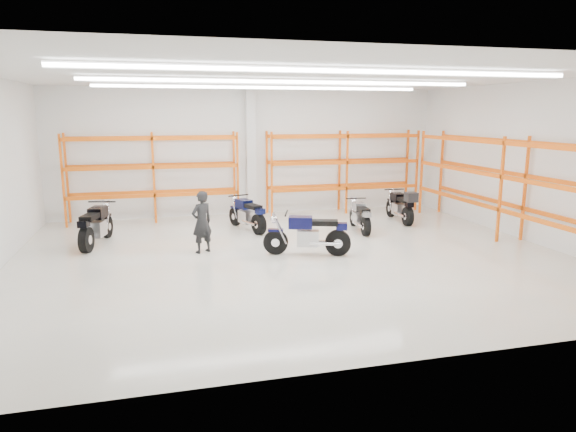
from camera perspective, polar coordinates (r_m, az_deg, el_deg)
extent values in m
plane|color=beige|center=(13.30, 0.48, -4.45)|extent=(14.00, 14.00, 0.00)
cube|color=white|center=(18.71, -4.26, 7.11)|extent=(14.00, 0.02, 4.50)
cube|color=white|center=(7.30, 12.69, 0.26)|extent=(14.00, 0.02, 4.50)
cube|color=white|center=(16.15, 25.38, 5.39)|extent=(0.02, 12.00, 4.50)
cube|color=white|center=(12.83, 0.52, 15.27)|extent=(14.00, 12.00, 0.02)
cube|color=white|center=(9.96, 5.13, 15.79)|extent=(10.00, 0.22, 0.10)
cube|color=white|center=(13.31, -0.06, 14.70)|extent=(10.00, 0.22, 0.10)
cube|color=white|center=(16.23, -2.76, 14.08)|extent=(10.00, 0.22, 0.10)
cylinder|color=black|center=(13.38, -1.38, -2.92)|extent=(0.65, 0.33, 0.65)
cylinder|color=black|center=(13.33, 5.57, -2.99)|extent=(0.70, 0.39, 0.67)
cylinder|color=silver|center=(13.38, -1.38, -2.92)|extent=(0.25, 0.21, 0.22)
cylinder|color=silver|center=(13.33, 5.57, -2.99)|extent=(0.29, 0.28, 0.24)
cube|color=#0C0C36|center=(13.30, -1.39, -1.57)|extent=(0.42, 0.28, 0.06)
cube|color=#B7B7BC|center=(13.30, 2.23, -2.44)|extent=(0.65, 0.55, 0.41)
cube|color=#A5A5AA|center=(13.32, 3.99, -2.92)|extent=(0.76, 0.36, 0.09)
cube|color=#0C0C36|center=(13.21, 1.40, -0.71)|extent=(0.69, 0.54, 0.30)
cube|color=black|center=(13.20, 4.02, -0.74)|extent=(0.78, 0.53, 0.13)
cube|color=#0C0C36|center=(13.23, 5.98, -1.13)|extent=(0.34, 0.31, 0.17)
cylinder|color=black|center=(13.19, -0.19, 0.33)|extent=(0.27, 0.73, 0.04)
sphere|color=silver|center=(13.25, -1.58, -0.39)|extent=(0.20, 0.20, 0.20)
cylinder|color=silver|center=(13.15, 4.18, -3.11)|extent=(0.80, 0.35, 0.10)
cylinder|color=black|center=(16.07, -19.45, -1.13)|extent=(0.29, 0.68, 0.66)
cylinder|color=black|center=(14.54, -21.51, -2.49)|extent=(0.36, 0.71, 0.69)
cylinder|color=silver|center=(16.07, -19.45, -1.13)|extent=(0.20, 0.25, 0.22)
cylinder|color=silver|center=(14.54, -21.51, -2.49)|extent=(0.27, 0.29, 0.24)
cube|color=black|center=(16.00, -19.52, 0.04)|extent=(0.26, 0.43, 0.07)
cube|color=#B7B7BC|center=(15.24, -20.50, -1.33)|extent=(0.52, 0.65, 0.42)
cube|color=#A5A5AA|center=(14.88, -21.01, -2.10)|extent=(0.31, 0.78, 0.09)
cube|color=black|center=(15.35, -20.36, 0.36)|extent=(0.51, 0.69, 0.31)
cube|color=black|center=(14.78, -21.15, -0.10)|extent=(0.50, 0.79, 0.13)
cube|color=black|center=(14.37, -21.76, -0.81)|extent=(0.30, 0.34, 0.18)
cylinder|color=black|center=(15.66, -19.97, 1.50)|extent=(0.76, 0.22, 0.04)
sphere|color=silver|center=(15.99, -19.54, 1.08)|extent=(0.21, 0.21, 0.21)
cylinder|color=silver|center=(14.90, -21.70, -2.13)|extent=(0.29, 0.83, 0.10)
cylinder|color=black|center=(16.89, -5.90, -0.04)|extent=(0.32, 0.62, 0.61)
cylinder|color=black|center=(15.58, -3.27, -0.92)|extent=(0.38, 0.65, 0.63)
cylinder|color=silver|center=(16.89, -5.90, -0.04)|extent=(0.20, 0.24, 0.20)
cylinder|color=silver|center=(15.58, -3.27, -0.92)|extent=(0.27, 0.28, 0.22)
cube|color=#0B113D|center=(16.83, -5.92, 0.97)|extent=(0.27, 0.40, 0.06)
cube|color=#B7B7BC|center=(16.18, -4.59, -0.08)|extent=(0.52, 0.62, 0.39)
cube|color=#A5A5AA|center=(15.87, -3.90, -0.67)|extent=(0.35, 0.71, 0.08)
cube|color=#0B113D|center=(16.27, -4.93, 1.36)|extent=(0.52, 0.65, 0.28)
cube|color=black|center=(15.78, -3.93, 1.06)|extent=(0.51, 0.73, 0.12)
cube|color=#0B113D|center=(15.43, -3.13, 0.53)|extent=(0.30, 0.32, 0.16)
cylinder|color=black|center=(16.53, -5.52, 2.29)|extent=(0.68, 0.27, 0.04)
sphere|color=silver|center=(16.82, -6.01, 1.88)|extent=(0.19, 0.19, 0.19)
cylinder|color=silver|center=(15.76, -4.34, -0.76)|extent=(0.34, 0.75, 0.09)
cylinder|color=black|center=(16.89, 7.28, -0.16)|extent=(0.17, 0.57, 0.56)
cylinder|color=black|center=(15.57, 8.64, -1.14)|extent=(0.23, 0.59, 0.58)
cylinder|color=silver|center=(16.89, 7.28, -0.16)|extent=(0.15, 0.20, 0.19)
cylinder|color=silver|center=(15.57, 8.64, -1.14)|extent=(0.21, 0.22, 0.21)
cube|color=gray|center=(16.83, 7.31, 0.77)|extent=(0.18, 0.35, 0.06)
cube|color=#B7B7BC|center=(16.18, 7.97, -0.28)|extent=(0.39, 0.52, 0.35)
cube|color=#A5A5AA|center=(15.87, 8.32, -0.87)|extent=(0.18, 0.66, 0.07)
cube|color=gray|center=(16.27, 7.84, 1.06)|extent=(0.37, 0.55, 0.26)
cube|color=black|center=(15.78, 8.36, 0.72)|extent=(0.35, 0.64, 0.11)
cube|color=gray|center=(15.42, 8.76, 0.18)|extent=(0.23, 0.26, 0.15)
cylinder|color=black|center=(16.54, 7.56, 1.95)|extent=(0.65, 0.10, 0.03)
sphere|color=silver|center=(16.83, 7.29, 1.60)|extent=(0.18, 0.18, 0.18)
cylinder|color=silver|center=(15.79, 7.83, -0.91)|extent=(0.16, 0.70, 0.08)
cylinder|color=black|center=(18.59, 11.34, 0.83)|extent=(0.16, 0.61, 0.60)
cylinder|color=black|center=(17.22, 13.16, -0.04)|extent=(0.23, 0.63, 0.62)
cylinder|color=silver|center=(18.59, 11.34, 0.83)|extent=(0.16, 0.21, 0.20)
cylinder|color=silver|center=(17.22, 13.16, -0.04)|extent=(0.22, 0.24, 0.22)
cube|color=black|center=(18.54, 11.37, 1.75)|extent=(0.18, 0.37, 0.06)
cube|color=#B7B7BC|center=(17.86, 12.26, 0.76)|extent=(0.40, 0.55, 0.38)
cube|color=#A5A5AA|center=(17.53, 12.72, 0.21)|extent=(0.17, 0.71, 0.08)
cube|color=black|center=(17.96, 12.10, 2.06)|extent=(0.38, 0.59, 0.28)
cube|color=black|center=(17.45, 12.79, 1.76)|extent=(0.35, 0.68, 0.12)
cube|color=black|center=(17.08, 13.33, 1.26)|extent=(0.24, 0.28, 0.16)
cylinder|color=black|center=(18.24, 11.72, 2.92)|extent=(0.70, 0.09, 0.04)
sphere|color=silver|center=(18.54, 11.36, 2.56)|extent=(0.19, 0.19, 0.19)
cylinder|color=silver|center=(17.43, 12.29, 0.17)|extent=(0.15, 0.76, 0.09)
cube|color=black|center=(16.93, 13.53, 2.06)|extent=(0.37, 0.41, 0.30)
imported|color=black|center=(13.63, -9.55, -0.66)|extent=(0.72, 0.64, 1.64)
cube|color=white|center=(18.54, -4.16, 7.07)|extent=(0.32, 0.32, 4.50)
cube|color=#FF4405|center=(18.60, -23.35, 3.87)|extent=(0.07, 0.07, 3.00)
cube|color=#FF4405|center=(17.82, -23.73, 3.55)|extent=(0.07, 0.07, 3.00)
cube|color=#FF4405|center=(18.37, -14.68, 4.34)|extent=(0.07, 0.07, 3.00)
cube|color=#FF4405|center=(17.58, -14.68, 4.04)|extent=(0.07, 0.07, 3.00)
cube|color=#FF4405|center=(18.57, -5.99, 4.72)|extent=(0.07, 0.07, 3.00)
cube|color=#FF4405|center=(17.78, -5.61, 4.44)|extent=(0.07, 0.07, 3.00)
cube|color=#FF4405|center=(18.45, -14.60, 2.61)|extent=(5.60, 0.07, 0.12)
cube|color=#FF4405|center=(17.66, -14.59, 2.23)|extent=(5.60, 0.07, 0.12)
cube|color=#FF4405|center=(18.33, -14.74, 5.50)|extent=(5.60, 0.07, 0.12)
cube|color=#FF4405|center=(17.54, -14.74, 5.26)|extent=(5.60, 0.07, 0.12)
cube|color=#FF4405|center=(18.27, -14.89, 8.43)|extent=(5.60, 0.07, 0.12)
cube|color=#FF4405|center=(17.47, -14.90, 8.31)|extent=(5.60, 0.07, 0.12)
cube|color=#FF4405|center=(18.78, -2.36, 4.84)|extent=(0.07, 0.07, 3.00)
cube|color=#FF4405|center=(18.00, -1.82, 4.57)|extent=(0.07, 0.07, 3.00)
cube|color=#FF4405|center=(19.55, 5.72, 5.05)|extent=(0.07, 0.07, 3.00)
cube|color=#FF4405|center=(18.81, 6.56, 4.79)|extent=(0.07, 0.07, 3.00)
cube|color=#FF4405|center=(20.68, 13.06, 5.16)|extent=(0.07, 0.07, 3.00)
cube|color=#FF4405|center=(19.98, 14.11, 4.90)|extent=(0.07, 0.07, 3.00)
cube|color=#FF4405|center=(19.62, 5.69, 3.42)|extent=(5.60, 0.07, 0.12)
cube|color=#FF4405|center=(18.88, 6.52, 3.09)|extent=(5.60, 0.07, 0.12)
cube|color=#FF4405|center=(19.52, 5.75, 6.15)|extent=(5.60, 0.07, 0.12)
cube|color=#FF4405|center=(18.77, 6.59, 5.93)|extent=(5.60, 0.07, 0.12)
cube|color=#FF4405|center=(19.46, 5.80, 8.90)|extent=(5.60, 0.07, 0.12)
cube|color=#FF4405|center=(18.71, 6.65, 8.79)|extent=(5.60, 0.07, 0.12)
cube|color=#FF4405|center=(16.15, 24.83, 2.75)|extent=(0.07, 0.07, 3.00)
cube|color=#FF4405|center=(15.66, 22.55, 2.69)|extent=(0.07, 0.07, 3.00)
cube|color=#FF4405|center=(19.81, 16.65, 4.72)|extent=(0.07, 0.07, 3.00)
cube|color=#FF4405|center=(19.41, 14.61, 4.70)|extent=(0.07, 0.07, 3.00)
cube|color=#FF4405|center=(16.24, 24.66, 0.79)|extent=(0.07, 9.00, 0.12)
cube|color=#FF4405|center=(15.75, 22.40, 0.67)|extent=(0.07, 9.00, 0.12)
cube|color=#FF4405|center=(16.11, 24.94, 4.07)|extent=(0.07, 9.00, 0.12)
cube|color=#FF4405|center=(15.62, 22.66, 4.05)|extent=(0.07, 9.00, 0.12)
cube|color=#FF4405|center=(16.03, 25.22, 7.39)|extent=(0.07, 9.00, 0.12)
cube|color=#FF4405|center=(15.54, 22.92, 7.48)|extent=(0.07, 9.00, 0.12)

